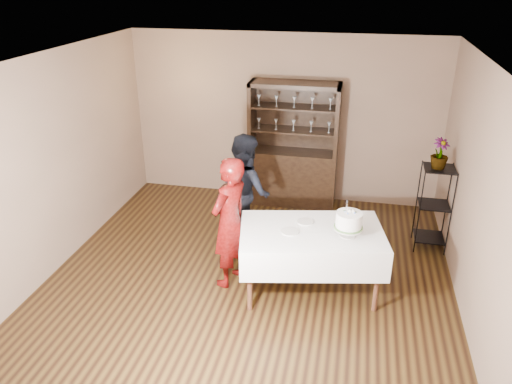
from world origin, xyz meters
TOP-DOWN VIEW (x-y plane):
  - floor at (0.00, 0.00)m, footprint 5.00×5.00m
  - ceiling at (0.00, 0.00)m, footprint 5.00×5.00m
  - back_wall at (0.00, 2.50)m, footprint 5.00×0.02m
  - wall_left at (-2.50, 0.00)m, footprint 0.02×5.00m
  - wall_right at (2.50, 0.00)m, footprint 0.02×5.00m
  - china_hutch at (0.20, 2.25)m, footprint 1.40×0.48m
  - plant_etagere at (2.28, 1.20)m, footprint 0.42×0.42m
  - cake_table at (0.76, -0.17)m, footprint 1.81×1.31m
  - woman at (-0.22, -0.19)m, footprint 0.60×0.71m
  - man at (-0.25, 0.77)m, footprint 0.97×1.00m
  - cake at (1.17, -0.22)m, footprint 0.33×0.33m
  - plate_near at (0.52, -0.27)m, footprint 0.28×0.28m
  - plate_far at (0.66, 0.00)m, footprint 0.21×0.21m
  - potted_plant at (2.25, 1.18)m, footprint 0.31×0.31m

SIDE VIEW (x-z plane):
  - floor at x=0.00m, z-range 0.00..0.00m
  - cake_table at x=0.76m, z-range 0.22..1.04m
  - plant_etagere at x=2.28m, z-range 0.05..1.25m
  - china_hutch at x=0.20m, z-range -0.34..1.66m
  - man at x=-0.25m, z-range 0.00..1.62m
  - woman at x=-0.22m, z-range 0.00..1.64m
  - plate_near at x=0.52m, z-range 0.82..0.84m
  - plate_far at x=0.66m, z-range 0.82..0.84m
  - cake at x=1.17m, z-range 0.78..1.23m
  - back_wall at x=0.00m, z-range 0.00..2.70m
  - wall_left at x=-2.50m, z-range 0.00..2.70m
  - wall_right at x=2.50m, z-range 0.00..2.70m
  - potted_plant at x=2.25m, z-range 1.19..1.59m
  - ceiling at x=0.00m, z-range 2.70..2.70m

